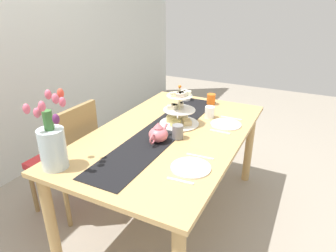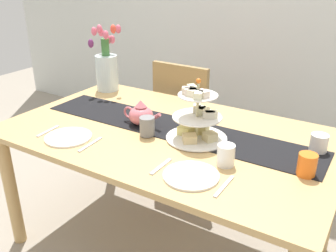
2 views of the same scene
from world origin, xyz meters
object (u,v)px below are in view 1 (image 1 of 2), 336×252
(dining_table, at_px, (170,144))
(teapot, at_px, (158,134))
(tulip_vase, at_px, (52,143))
(dinner_plate_left, at_px, (191,168))
(mug_white_text, at_px, (210,112))
(cream_jug, at_px, (186,96))
(knife_right, at_px, (231,118))
(tiered_cake_stand, at_px, (179,111))
(fork_left, at_px, (180,181))
(mug_orange, at_px, (211,99))
(knife_left, at_px, (200,156))
(chair_left, at_px, (69,155))
(fork_right, at_px, (220,132))
(mug_grey, at_px, (178,132))
(dinner_plate_right, at_px, (226,124))

(dining_table, height_order, teapot, teapot)
(tulip_vase, relative_size, dinner_plate_left, 1.93)
(mug_white_text, bearing_deg, tulip_vase, 154.02)
(cream_jug, distance_m, knife_right, 0.56)
(tiered_cake_stand, distance_m, fork_left, 0.77)
(knife_right, height_order, mug_white_text, mug_white_text)
(knife_right, xyz_separation_m, mug_orange, (0.25, 0.26, 0.04))
(knife_left, height_order, mug_white_text, mug_white_text)
(teapot, xyz_separation_m, mug_white_text, (0.56, -0.16, -0.01))
(chair_left, relative_size, mug_orange, 9.58)
(knife_left, bearing_deg, tulip_vase, 124.42)
(fork_right, bearing_deg, teapot, 135.83)
(tiered_cake_stand, relative_size, mug_grey, 3.20)
(dinner_plate_right, bearing_deg, mug_white_text, 63.52)
(fork_right, height_order, mug_white_text, mug_white_text)
(dining_table, bearing_deg, cream_jug, 14.01)
(dinner_plate_right, distance_m, mug_white_text, 0.18)
(cream_jug, xyz_separation_m, dinner_plate_left, (-1.08, -0.50, -0.04))
(tiered_cake_stand, xyz_separation_m, knife_left, (-0.40, -0.33, -0.10))
(mug_white_text, bearing_deg, dinner_plate_left, -168.23)
(dining_table, bearing_deg, chair_left, 111.20)
(cream_jug, relative_size, fork_left, 0.57)
(mug_grey, distance_m, mug_white_text, 0.46)
(dinner_plate_right, bearing_deg, dining_table, 133.63)
(dining_table, relative_size, mug_orange, 17.80)
(knife_left, bearing_deg, knife_right, 0.00)
(cream_jug, bearing_deg, teapot, -168.65)
(dinner_plate_right, height_order, mug_white_text, mug_white_text)
(dinner_plate_right, height_order, fork_right, dinner_plate_right)
(dinner_plate_right, bearing_deg, knife_right, 0.00)
(fork_right, bearing_deg, dinner_plate_left, 180.00)
(fork_right, relative_size, mug_grey, 1.58)
(knife_left, bearing_deg, fork_left, 180.00)
(chair_left, distance_m, mug_grey, 0.90)
(mug_grey, bearing_deg, teapot, 138.20)
(knife_right, relative_size, mug_orange, 1.79)
(teapot, relative_size, fork_right, 1.59)
(tiered_cake_stand, xyz_separation_m, dinner_plate_right, (0.14, -0.33, -0.10))
(mug_grey, distance_m, mug_orange, 0.76)
(chair_left, relative_size, fork_left, 6.07)
(dining_table, distance_m, mug_white_text, 0.44)
(chair_left, height_order, tulip_vase, tulip_vase)
(cream_jug, bearing_deg, fork_left, -157.88)
(tulip_vase, distance_m, dinner_plate_left, 0.78)
(fork_right, bearing_deg, dining_table, 116.76)
(dining_table, bearing_deg, fork_right, -63.24)
(teapot, bearing_deg, knife_right, -27.42)
(dining_table, xyz_separation_m, knife_right, (0.45, -0.32, 0.10))
(cream_jug, bearing_deg, dining_table, -165.99)
(dining_table, height_order, chair_left, chair_left)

